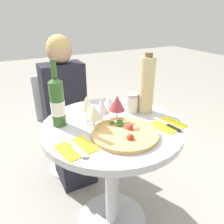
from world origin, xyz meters
TOP-DOWN VIEW (x-y plane):
  - ground_plane at (0.00, 0.00)m, footprint 12.00×12.00m
  - dining_table at (0.00, 0.00)m, footprint 0.77×0.77m
  - chair_behind_diner at (-0.07, 0.75)m, footprint 0.41×0.41m
  - seated_diner at (-0.07, 0.62)m, footprint 0.32×0.40m
  - pizza_large at (-0.00, -0.13)m, footprint 0.33×0.33m
  - wine_bottle at (-0.25, 0.12)m, footprint 0.07×0.07m
  - tall_carafe at (0.25, 0.04)m, footprint 0.09×0.09m
  - sugar_shaker at (0.18, 0.08)m, footprint 0.08×0.08m
  - wine_glass_front_right at (0.02, -0.02)m, footprint 0.08×0.08m
  - wine_glass_front_left at (-0.11, -0.02)m, footprint 0.08×0.08m
  - wine_glass_back_right at (0.02, 0.07)m, footprint 0.08×0.08m
  - wine_glass_center at (-0.05, 0.03)m, footprint 0.07×0.07m
  - wine_glass_back_left at (-0.11, 0.07)m, footprint 0.07×0.07m
  - place_setting_left at (-0.25, -0.13)m, footprint 0.17×0.19m
  - place_setting_right at (0.26, -0.16)m, footprint 0.17×0.19m

SIDE VIEW (x-z plane):
  - ground_plane at x=0.00m, z-range 0.00..0.00m
  - chair_behind_diner at x=-0.07m, z-range -0.01..0.82m
  - seated_diner at x=-0.07m, z-range -0.05..1.11m
  - dining_table at x=0.00m, z-range 0.18..0.94m
  - place_setting_left at x=-0.25m, z-range 0.75..0.76m
  - place_setting_right at x=0.26m, z-range 0.75..0.76m
  - pizza_large at x=0.00m, z-range 0.74..0.79m
  - sugar_shaker at x=0.18m, z-range 0.75..0.87m
  - wine_glass_back_right at x=0.02m, z-range 0.79..0.92m
  - wine_glass_center at x=-0.05m, z-range 0.78..0.93m
  - wine_glass_front_left at x=-0.11m, z-range 0.79..0.93m
  - wine_glass_back_left at x=-0.11m, z-range 0.79..0.95m
  - wine_glass_front_right at x=0.02m, z-range 0.80..0.96m
  - wine_bottle at x=-0.25m, z-range 0.71..1.06m
  - tall_carafe at x=0.25m, z-range 0.75..1.10m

